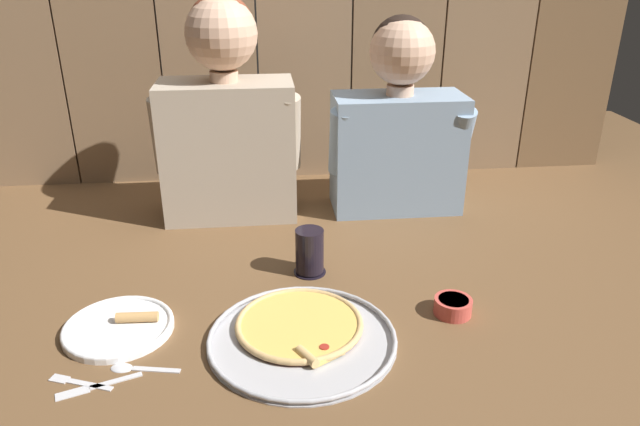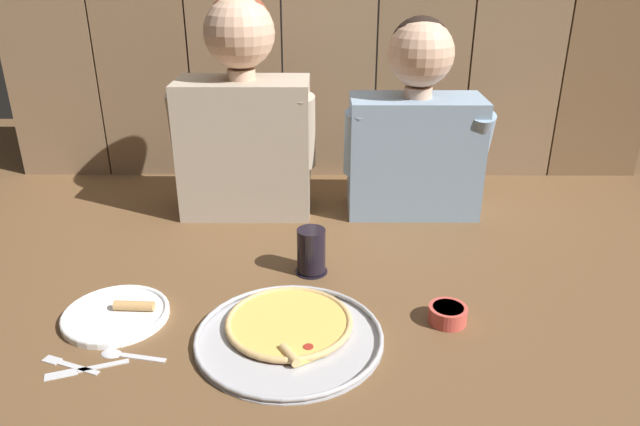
{
  "view_description": "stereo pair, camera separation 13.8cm",
  "coord_description": "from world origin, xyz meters",
  "px_view_note": "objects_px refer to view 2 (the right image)",
  "views": [
    {
      "loc": [
        -0.16,
        -1.16,
        0.75
      ],
      "look_at": [
        -0.03,
        0.1,
        0.18
      ],
      "focal_mm": 33.24,
      "sensor_mm": 36.0,
      "label": 1
    },
    {
      "loc": [
        -0.02,
        -1.17,
        0.75
      ],
      "look_at": [
        -0.03,
        0.1,
        0.18
      ],
      "focal_mm": 33.24,
      "sensor_mm": 36.0,
      "label": 2
    }
  ],
  "objects_px": {
    "diner_left": "(244,114)",
    "diner_right": "(416,126)",
    "pizza_tray": "(289,331)",
    "dinner_plate": "(116,314)",
    "dipping_bowl": "(448,313)",
    "drinking_glass": "(311,251)"
  },
  "relations": [
    {
      "from": "dinner_plate",
      "to": "diner_right",
      "type": "bearing_deg",
      "value": 39.32
    },
    {
      "from": "diner_left",
      "to": "diner_right",
      "type": "height_order",
      "value": "diner_left"
    },
    {
      "from": "dipping_bowl",
      "to": "drinking_glass",
      "type": "bearing_deg",
      "value": 144.23
    },
    {
      "from": "dipping_bowl",
      "to": "diner_right",
      "type": "xyz_separation_m",
      "value": [
        0.0,
        0.61,
        0.25
      ]
    },
    {
      "from": "pizza_tray",
      "to": "diner_left",
      "type": "relative_size",
      "value": 0.62
    },
    {
      "from": "drinking_glass",
      "to": "dinner_plate",
      "type": "bearing_deg",
      "value": -154.17
    },
    {
      "from": "pizza_tray",
      "to": "dipping_bowl",
      "type": "xyz_separation_m",
      "value": [
        0.34,
        0.05,
        0.01
      ]
    },
    {
      "from": "drinking_glass",
      "to": "diner_right",
      "type": "height_order",
      "value": "diner_right"
    },
    {
      "from": "dipping_bowl",
      "to": "dinner_plate",
      "type": "bearing_deg",
      "value": 179.18
    },
    {
      "from": "dinner_plate",
      "to": "dipping_bowl",
      "type": "relative_size",
      "value": 2.76
    },
    {
      "from": "dinner_plate",
      "to": "diner_left",
      "type": "relative_size",
      "value": 0.36
    },
    {
      "from": "pizza_tray",
      "to": "drinking_glass",
      "type": "xyz_separation_m",
      "value": [
        0.04,
        0.27,
        0.05
      ]
    },
    {
      "from": "diner_left",
      "to": "diner_right",
      "type": "relative_size",
      "value": 1.11
    },
    {
      "from": "dipping_bowl",
      "to": "diner_left",
      "type": "distance_m",
      "value": 0.84
    },
    {
      "from": "dinner_plate",
      "to": "diner_right",
      "type": "relative_size",
      "value": 0.4
    },
    {
      "from": "drinking_glass",
      "to": "diner_right",
      "type": "bearing_deg",
      "value": 52.27
    },
    {
      "from": "pizza_tray",
      "to": "dipping_bowl",
      "type": "bearing_deg",
      "value": 8.34
    },
    {
      "from": "pizza_tray",
      "to": "drinking_glass",
      "type": "relative_size",
      "value": 3.35
    },
    {
      "from": "pizza_tray",
      "to": "diner_left",
      "type": "bearing_deg",
      "value": 103.87
    },
    {
      "from": "diner_left",
      "to": "dipping_bowl",
      "type": "bearing_deg",
      "value": -50.25
    },
    {
      "from": "pizza_tray",
      "to": "diner_left",
      "type": "distance_m",
      "value": 0.74
    },
    {
      "from": "pizza_tray",
      "to": "diner_left",
      "type": "xyz_separation_m",
      "value": [
        -0.16,
        0.66,
        0.29
      ]
    }
  ]
}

